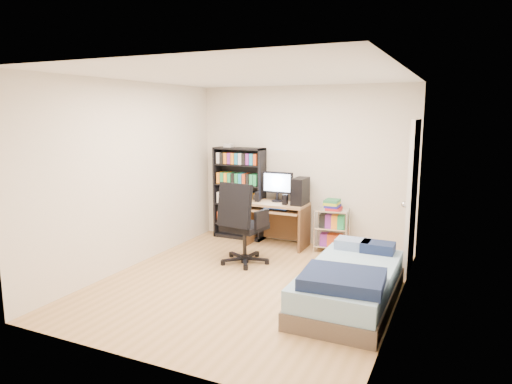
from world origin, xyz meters
The scene contains 7 objects.
room centered at (0.00, 0.00, 1.25)m, with size 3.58×4.08×2.58m.
media_shelf centered at (-1.06, 1.84, 0.78)m, with size 0.85×0.28×1.58m.
computer_desk centered at (-0.20, 1.71, 0.63)m, with size 0.93×0.54×1.17m.
office_chair centered at (-0.41, 0.66, 0.37)m, with size 0.78×0.78×1.16m.
wire_cart centered at (0.56, 1.74, 0.52)m, with size 0.53×0.40×0.80m.
bed centered at (1.27, -0.10, 0.23)m, with size 0.93×1.86×0.53m.
door centered at (1.72, 1.35, 1.00)m, with size 0.12×0.80×2.00m.
Camera 1 is at (2.32, -4.83, 2.08)m, focal length 32.00 mm.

